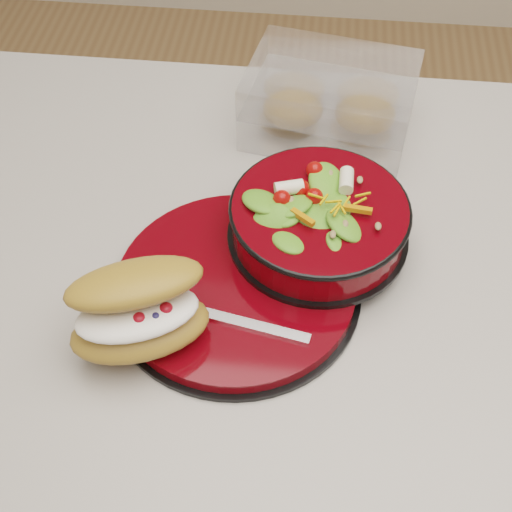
# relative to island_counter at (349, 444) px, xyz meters

# --- Properties ---
(island_counter) EXTENTS (1.24, 0.74, 0.90)m
(island_counter) POSITION_rel_island_counter_xyz_m (0.00, 0.00, 0.00)
(island_counter) COLOR silver
(island_counter) RESTS_ON ground
(dinner_plate) EXTENTS (0.28, 0.28, 0.02)m
(dinner_plate) POSITION_rel_island_counter_xyz_m (-0.17, -0.05, 0.46)
(dinner_plate) COLOR black
(dinner_plate) RESTS_ON island_counter
(salad_bowl) EXTENTS (0.21, 0.21, 0.09)m
(salad_bowl) POSITION_rel_island_counter_xyz_m (-0.08, 0.03, 0.50)
(salad_bowl) COLOR black
(salad_bowl) RESTS_ON dinner_plate
(croissant) EXTENTS (0.16, 0.14, 0.09)m
(croissant) POSITION_rel_island_counter_xyz_m (-0.25, -0.13, 0.51)
(croissant) COLOR #A57532
(croissant) RESTS_ON dinner_plate
(fork) EXTENTS (0.16, 0.05, 0.00)m
(fork) POSITION_rel_island_counter_xyz_m (-0.17, -0.10, 0.47)
(fork) COLOR silver
(fork) RESTS_ON dinner_plate
(pastry_box) EXTENTS (0.23, 0.19, 0.09)m
(pastry_box) POSITION_rel_island_counter_xyz_m (-0.08, 0.24, 0.49)
(pastry_box) COLOR white
(pastry_box) RESTS_ON island_counter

